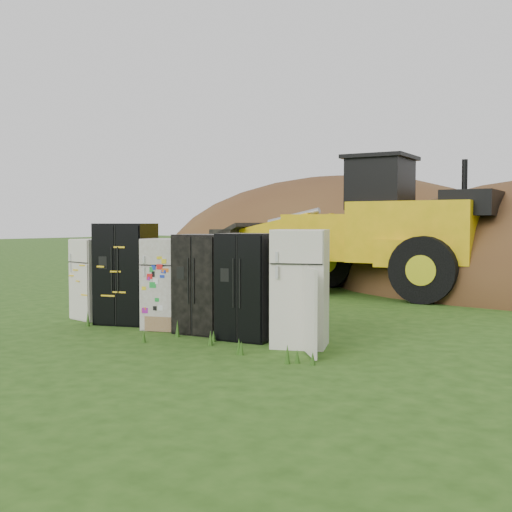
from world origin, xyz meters
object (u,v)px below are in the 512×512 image
(fridge_open_door, at_px, (300,288))
(fridge_black_right, at_px, (248,286))
(fridge_black_side, at_px, (126,274))
(fridge_dark_mid, at_px, (204,284))
(fridge_sticker, at_px, (166,284))
(wheel_loader, at_px, (347,225))
(fridge_leftmost, at_px, (94,279))

(fridge_open_door, bearing_deg, fridge_black_right, 156.99)
(fridge_black_side, distance_m, fridge_open_door, 3.86)
(fridge_dark_mid, distance_m, fridge_open_door, 1.97)
(fridge_sticker, bearing_deg, fridge_dark_mid, -14.74)
(fridge_sticker, distance_m, fridge_dark_mid, 0.84)
(fridge_sticker, height_order, wheel_loader, wheel_loader)
(fridge_leftmost, height_order, fridge_dark_mid, fridge_dark_mid)
(fridge_dark_mid, height_order, fridge_black_right, fridge_black_right)
(fridge_leftmost, height_order, fridge_black_right, fridge_black_right)
(fridge_sticker, xyz_separation_m, fridge_black_right, (1.81, 0.04, 0.06))
(fridge_open_door, xyz_separation_m, wheel_loader, (-2.99, 7.19, 0.93))
(fridge_leftmost, relative_size, fridge_black_side, 0.84)
(fridge_open_door, bearing_deg, fridge_dark_mid, 156.08)
(fridge_black_side, height_order, fridge_dark_mid, fridge_black_side)
(fridge_leftmost, bearing_deg, fridge_black_right, 8.05)
(fridge_black_side, bearing_deg, fridge_leftmost, 159.82)
(fridge_leftmost, bearing_deg, fridge_dark_mid, 8.77)
(fridge_dark_mid, height_order, fridge_open_door, fridge_open_door)
(fridge_dark_mid, bearing_deg, fridge_black_right, -8.81)
(fridge_sticker, bearing_deg, fridge_black_right, -18.11)
(fridge_sticker, bearing_deg, fridge_open_door, -18.48)
(fridge_sticker, xyz_separation_m, fridge_open_door, (2.81, 0.04, 0.09))
(fridge_leftmost, bearing_deg, fridge_open_door, 8.01)
(fridge_dark_mid, height_order, wheel_loader, wheel_loader)
(fridge_leftmost, bearing_deg, wheel_loader, 83.74)
(fridge_black_right, bearing_deg, fridge_open_door, -9.03)
(fridge_sticker, bearing_deg, fridge_black_side, 160.46)
(fridge_black_right, bearing_deg, fridge_black_side, 171.49)
(fridge_black_side, bearing_deg, fridge_black_right, -18.94)
(fridge_dark_mid, relative_size, fridge_black_right, 0.98)
(fridge_black_right, distance_m, fridge_open_door, 1.00)
(fridge_black_side, bearing_deg, wheel_loader, 63.54)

